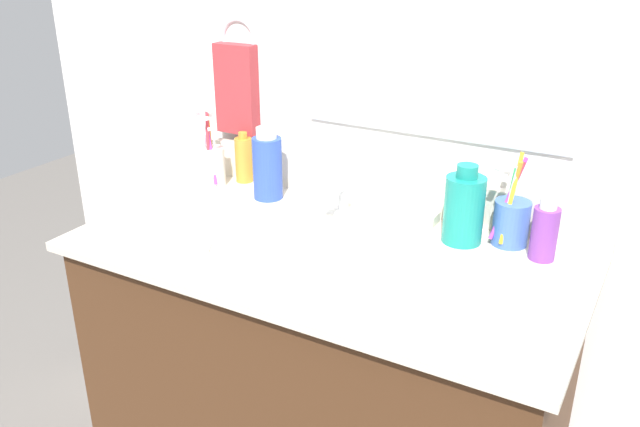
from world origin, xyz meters
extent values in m
cube|color=#4C2D19|center=(0.00, 0.00, 0.40)|extent=(0.97, 0.48, 0.80)
cube|color=beige|center=(0.00, 0.00, 0.81)|extent=(1.01, 0.52, 0.02)
cube|color=beige|center=(0.00, 0.25, 0.86)|extent=(1.01, 0.02, 0.09)
cube|color=white|center=(0.00, 0.31, 0.65)|extent=(2.11, 0.04, 1.30)
cube|color=#B2BCC6|center=(0.10, 0.29, 1.27)|extent=(0.60, 0.01, 0.56)
torus|color=silver|center=(-0.40, 0.29, 1.16)|extent=(0.10, 0.01, 0.10)
cube|color=#A53338|center=(-0.40, 0.27, 1.04)|extent=(0.11, 0.04, 0.22)
torus|color=white|center=(-0.04, -0.04, 0.82)|extent=(0.39, 0.39, 0.02)
ellipsoid|color=white|center=(-0.04, -0.04, 0.78)|extent=(0.34, 0.34, 0.11)
cylinder|color=#B2B5BA|center=(-0.04, -0.04, 0.74)|extent=(0.04, 0.04, 0.01)
cube|color=silver|center=(-0.04, 0.16, 0.83)|extent=(0.16, 0.05, 0.01)
cylinder|color=silver|center=(-0.04, 0.16, 0.86)|extent=(0.02, 0.02, 0.06)
cylinder|color=silver|center=(-0.04, 0.12, 0.89)|extent=(0.02, 0.09, 0.02)
cylinder|color=silver|center=(-0.10, 0.16, 0.85)|extent=(0.03, 0.03, 0.04)
cylinder|color=silver|center=(0.01, 0.16, 0.85)|extent=(0.03, 0.03, 0.04)
cylinder|color=#7A3899|center=(0.39, 0.16, 0.87)|extent=(0.05, 0.05, 0.10)
cylinder|color=white|center=(0.39, 0.16, 0.94)|extent=(0.03, 0.03, 0.03)
cylinder|color=teal|center=(0.23, 0.16, 0.89)|extent=(0.08, 0.08, 0.14)
cylinder|color=teal|center=(0.23, 0.16, 0.97)|extent=(0.04, 0.04, 0.03)
cylinder|color=#2D4CB2|center=(-0.25, 0.17, 0.89)|extent=(0.07, 0.07, 0.15)
cylinder|color=white|center=(-0.25, 0.17, 0.98)|extent=(0.05, 0.05, 0.02)
cylinder|color=gold|center=(-0.36, 0.23, 0.88)|extent=(0.04, 0.04, 0.11)
cylinder|color=gold|center=(-0.36, 0.23, 0.94)|extent=(0.02, 0.02, 0.02)
cylinder|color=white|center=(-0.42, 0.17, 0.87)|extent=(0.07, 0.07, 0.10)
cylinder|color=#26B2B2|center=(-0.42, 0.18, 0.92)|extent=(0.02, 0.03, 0.17)
cube|color=white|center=(-0.43, 0.19, 0.99)|extent=(0.01, 0.02, 0.01)
cylinder|color=#B23FBF|center=(-0.41, 0.16, 0.91)|extent=(0.05, 0.04, 0.16)
cube|color=white|center=(-0.38, 0.14, 0.97)|extent=(0.01, 0.02, 0.01)
cylinder|color=#D8333F|center=(-0.41, 0.16, 0.92)|extent=(0.02, 0.03, 0.18)
cube|color=white|center=(-0.41, 0.14, 0.99)|extent=(0.01, 0.02, 0.01)
cylinder|color=white|center=(-0.43, 0.16, 0.92)|extent=(0.03, 0.02, 0.18)
cube|color=white|center=(-0.44, 0.15, 1.00)|extent=(0.01, 0.02, 0.01)
cylinder|color=orange|center=(-0.42, 0.18, 0.92)|extent=(0.02, 0.03, 0.18)
cube|color=white|center=(-0.43, 0.19, 1.00)|extent=(0.01, 0.02, 0.01)
cylinder|color=#3F66B7|center=(0.31, 0.19, 0.87)|extent=(0.07, 0.07, 0.09)
cylinder|color=orange|center=(0.31, 0.20, 0.91)|extent=(0.04, 0.04, 0.17)
cube|color=white|center=(0.29, 0.22, 0.98)|extent=(0.01, 0.02, 0.01)
cylinder|color=yellow|center=(0.31, 0.18, 0.92)|extent=(0.02, 0.06, 0.18)
cube|color=white|center=(0.31, 0.16, 1.00)|extent=(0.01, 0.02, 0.01)
cylinder|color=#D8333F|center=(0.30, 0.19, 0.91)|extent=(0.05, 0.03, 0.16)
cube|color=white|center=(0.28, 0.18, 0.98)|extent=(0.01, 0.02, 0.01)
cylinder|color=green|center=(0.30, 0.20, 0.90)|extent=(0.02, 0.02, 0.15)
cube|color=white|center=(0.30, 0.21, 0.97)|extent=(0.01, 0.02, 0.01)
cylinder|color=white|center=(0.31, 0.19, 0.91)|extent=(0.03, 0.03, 0.15)
cube|color=white|center=(0.30, 0.17, 0.97)|extent=(0.01, 0.02, 0.01)
cylinder|color=#B23FBF|center=(0.30, 0.19, 0.92)|extent=(0.05, 0.04, 0.17)
cube|color=white|center=(0.28, 0.17, 0.99)|extent=(0.01, 0.02, 0.01)
cube|color=white|center=(0.12, 0.21, 0.83)|extent=(0.06, 0.04, 0.02)
camera|label=1|loc=(0.57, -1.04, 1.40)|focal=37.15mm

